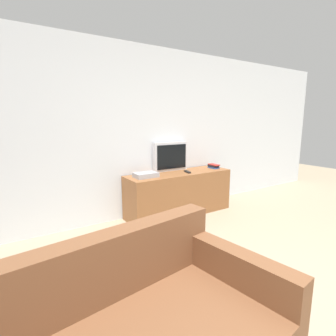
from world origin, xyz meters
name	(u,v)px	position (x,y,z in m)	size (l,w,h in m)	color
wall_back	(133,134)	(0.00, 3.03, 1.30)	(9.00, 0.06, 2.60)	silver
tv_stand	(179,193)	(0.65, 2.72, 0.34)	(1.76, 0.51, 0.68)	brown
television	(171,156)	(0.63, 2.94, 0.92)	(0.63, 0.09, 0.47)	silver
book_stack	(214,166)	(1.38, 2.72, 0.72)	(0.13, 0.21, 0.07)	#23478E
remote_on_stand	(187,172)	(0.76, 2.65, 0.69)	(0.09, 0.18, 0.02)	black
set_top_box	(146,175)	(0.04, 2.71, 0.71)	(0.34, 0.23, 0.07)	#99999E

